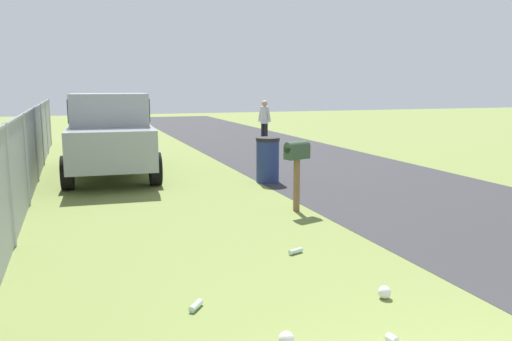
{
  "coord_description": "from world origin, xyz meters",
  "views": [
    {
      "loc": [
        -1.72,
        2.64,
        2.29
      ],
      "look_at": [
        4.89,
        0.32,
        1.13
      ],
      "focal_mm": 36.24,
      "sensor_mm": 36.0,
      "label": 1
    }
  ],
  "objects_px": {
    "mailbox": "(297,156)",
    "pedestrian": "(264,120)",
    "pickup_truck": "(110,133)",
    "trash_bin": "(268,160)"
  },
  "relations": [
    {
      "from": "trash_bin",
      "to": "mailbox",
      "type": "bearing_deg",
      "value": 169.87
    },
    {
      "from": "mailbox",
      "to": "pedestrian",
      "type": "relative_size",
      "value": 0.75
    },
    {
      "from": "mailbox",
      "to": "pickup_truck",
      "type": "bearing_deg",
      "value": 12.96
    },
    {
      "from": "trash_bin",
      "to": "pedestrian",
      "type": "distance_m",
      "value": 7.47
    },
    {
      "from": "pickup_truck",
      "to": "pedestrian",
      "type": "height_order",
      "value": "pickup_truck"
    },
    {
      "from": "trash_bin",
      "to": "pedestrian",
      "type": "xyz_separation_m",
      "value": [
        7.02,
        -2.51,
        0.46
      ]
    },
    {
      "from": "pickup_truck",
      "to": "trash_bin",
      "type": "xyz_separation_m",
      "value": [
        -2.13,
        -3.45,
        -0.57
      ]
    },
    {
      "from": "mailbox",
      "to": "pickup_truck",
      "type": "distance_m",
      "value": 5.79
    },
    {
      "from": "mailbox",
      "to": "pedestrian",
      "type": "height_order",
      "value": "pedestrian"
    },
    {
      "from": "mailbox",
      "to": "pickup_truck",
      "type": "xyz_separation_m",
      "value": [
        4.99,
        2.94,
        0.08
      ]
    }
  ]
}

